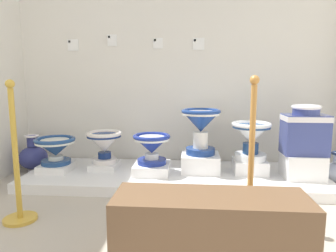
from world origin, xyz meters
name	(u,v)px	position (x,y,z in m)	size (l,w,h in m)	color
wall_back	(178,36)	(1.82, 2.68, 1.52)	(3.85, 0.06, 3.05)	silver
display_platform	(174,177)	(1.82, 2.15, 0.05)	(2.99, 0.96, 0.10)	white
plinth_block_central_ornate	(56,167)	(0.59, 2.10, 0.13)	(0.31, 0.32, 0.08)	white
antique_toilet_central_ornate	(55,147)	(0.59, 2.10, 0.35)	(0.41, 0.41, 0.27)	navy
plinth_block_pale_glazed	(105,165)	(1.07, 2.23, 0.13)	(0.28, 0.32, 0.06)	white
antique_toilet_pale_glazed	(104,142)	(1.07, 2.23, 0.38)	(0.38, 0.38, 0.34)	white
plinth_block_rightmost	(152,168)	(1.60, 2.10, 0.15)	(0.35, 0.36, 0.10)	white
antique_toilet_rightmost	(152,145)	(1.60, 2.10, 0.39)	(0.38, 0.38, 0.30)	navy
plinth_block_slender_white	(200,162)	(2.09, 2.22, 0.19)	(0.39, 0.36, 0.18)	white
antique_toilet_slender_white	(201,124)	(2.09, 2.22, 0.59)	(0.40, 0.40, 0.46)	navy
plinth_block_squat_floral	(250,166)	(2.59, 2.19, 0.16)	(0.33, 0.29, 0.14)	white
antique_toilet_squat_floral	(251,136)	(2.59, 2.19, 0.48)	(0.39, 0.39, 0.38)	white
plinth_block_tall_cobalt	(302,166)	(3.07, 2.08, 0.21)	(0.36, 0.32, 0.23)	white
antique_toilet_tall_cobalt	(305,130)	(3.07, 2.08, 0.57)	(0.40, 0.27, 0.47)	#364286
info_placard_first	(73,45)	(0.62, 2.64, 1.44)	(0.13, 0.01, 0.13)	white
info_placard_second	(112,40)	(1.08, 2.64, 1.48)	(0.11, 0.01, 0.13)	white
info_placard_third	(158,43)	(1.60, 2.64, 1.45)	(0.11, 0.01, 0.12)	white
info_placard_fourth	(198,44)	(2.06, 2.64, 1.44)	(0.13, 0.01, 0.13)	white
decorative_vase_corner	(33,157)	(0.20, 2.36, 0.17)	(0.31, 0.31, 0.42)	white
stanchion_post_near_left	(17,178)	(0.73, 1.18, 0.33)	(0.24, 0.24, 1.04)	gold
stanchion_post_near_right	(250,183)	(2.40, 1.21, 0.32)	(0.25, 0.25, 1.06)	#D08C41
museum_bench	(210,230)	(2.11, 0.77, 0.20)	(1.08, 0.36, 0.40)	brown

